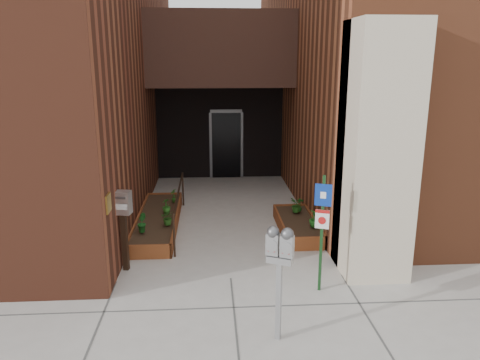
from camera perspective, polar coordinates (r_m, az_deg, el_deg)
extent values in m
plane|color=#9E9991|center=(8.45, -1.15, -11.90)|extent=(80.00, 80.00, 0.00)
cube|color=brown|center=(15.38, -26.74, 17.76)|extent=(8.00, 14.60, 10.00)
cube|color=brown|center=(16.05, 20.56, 18.18)|extent=(8.00, 13.70, 10.00)
cube|color=beige|center=(8.42, 16.35, 3.25)|extent=(1.10, 1.20, 4.40)
cube|color=black|center=(13.55, -2.45, 15.61)|extent=(4.20, 2.00, 2.00)
cube|color=black|center=(15.13, -2.48, 6.02)|extent=(4.00, 0.30, 3.00)
cube|color=black|center=(15.03, -1.68, 4.23)|extent=(0.90, 0.06, 2.10)
cube|color=#B79338|center=(7.87, -15.78, -2.74)|extent=(0.04, 0.30, 0.30)
cube|color=brown|center=(9.30, -11.12, -8.60)|extent=(0.90, 0.04, 0.30)
cube|color=brown|center=(12.63, -9.15, -2.21)|extent=(0.90, 0.04, 0.30)
cube|color=brown|center=(11.00, -12.21, -4.93)|extent=(0.04, 3.60, 0.30)
cube|color=brown|center=(10.90, -7.72, -4.90)|extent=(0.04, 3.60, 0.30)
cube|color=black|center=(10.95, -9.97, -5.02)|extent=(0.82, 3.52, 0.26)
cube|color=brown|center=(9.60, 8.21, -7.71)|extent=(0.80, 0.04, 0.30)
cube|color=brown|center=(11.59, 6.04, -3.66)|extent=(0.80, 0.04, 0.30)
cube|color=brown|center=(10.52, 4.97, -5.56)|extent=(0.04, 2.20, 0.30)
cube|color=brown|center=(10.66, 9.03, -5.42)|extent=(0.04, 2.20, 0.30)
cube|color=black|center=(10.59, 7.01, -5.60)|extent=(0.72, 2.12, 0.26)
cylinder|color=black|center=(9.21, -8.04, -6.69)|extent=(0.04, 0.04, 0.90)
cylinder|color=black|center=(12.33, -6.96, -1.09)|extent=(0.04, 0.04, 0.90)
cylinder|color=black|center=(10.63, -7.50, -1.28)|extent=(0.04, 3.30, 0.04)
cube|color=#949497|center=(6.59, 4.73, -14.54)|extent=(0.09, 0.09, 1.14)
cube|color=#949497|center=(6.32, 4.85, -9.65)|extent=(0.37, 0.27, 0.09)
cube|color=#949497|center=(6.26, 4.03, -7.81)|extent=(0.20, 0.18, 0.30)
sphere|color=#59595B|center=(6.20, 4.05, -6.35)|extent=(0.17, 0.17, 0.17)
cube|color=white|center=(6.20, 3.87, -7.81)|extent=(0.10, 0.05, 0.06)
cube|color=#B21414|center=(6.23, 3.85, -8.59)|extent=(0.10, 0.05, 0.03)
cube|color=#949497|center=(6.21, 5.76, -8.04)|extent=(0.20, 0.18, 0.30)
sphere|color=#59595B|center=(6.15, 5.80, -6.56)|extent=(0.17, 0.17, 0.17)
cube|color=white|center=(6.15, 5.61, -8.04)|extent=(0.10, 0.05, 0.06)
cube|color=#B21414|center=(6.18, 5.59, -8.82)|extent=(0.10, 0.05, 0.03)
cube|color=#133516|center=(7.78, 9.92, -6.55)|extent=(0.06, 0.06, 1.99)
cube|color=navy|center=(7.54, 10.12, -1.82)|extent=(0.26, 0.11, 0.36)
cube|color=white|center=(7.53, 10.11, -1.83)|extent=(0.09, 0.04, 0.11)
cube|color=white|center=(7.66, 9.98, -4.74)|extent=(0.22, 0.10, 0.32)
cube|color=#B21414|center=(7.62, 10.02, -3.82)|extent=(0.21, 0.09, 0.05)
cylinder|color=#B21414|center=(7.66, 9.97, -4.89)|extent=(0.12, 0.06, 0.13)
cube|color=black|center=(8.81, -13.86, -7.31)|extent=(0.12, 0.12, 1.09)
cube|color=silver|center=(8.57, -14.16, -2.68)|extent=(0.33, 0.27, 0.42)
cube|color=#59595B|center=(8.43, -14.49, -2.13)|extent=(0.22, 0.05, 0.04)
cube|color=white|center=(8.48, -14.42, -3.22)|extent=(0.24, 0.05, 0.10)
imported|color=#234F16|center=(10.17, -8.76, -4.53)|extent=(0.32, 0.32, 0.33)
imported|color=#19571B|center=(9.86, -11.91, -5.11)|extent=(0.25, 0.25, 0.39)
imported|color=#26621C|center=(10.93, -8.96, -3.12)|extent=(0.27, 0.27, 0.35)
imported|color=#255D1A|center=(11.70, -8.11, -1.89)|extent=(0.22, 0.22, 0.34)
imported|color=#1E631C|center=(10.06, 9.00, -4.65)|extent=(0.23, 0.23, 0.36)
imported|color=#1B5E1A|center=(10.95, 7.32, -3.02)|extent=(0.23, 0.23, 0.35)
imported|color=#225518|center=(10.91, 6.89, -3.08)|extent=(0.34, 0.34, 0.34)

